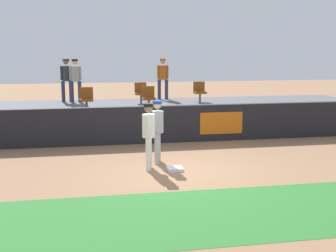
{
  "coord_description": "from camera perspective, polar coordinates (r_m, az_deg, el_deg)",
  "views": [
    {
      "loc": [
        -2.12,
        -10.48,
        3.13
      ],
      "look_at": [
        -0.02,
        1.09,
        1.0
      ],
      "focal_mm": 45.69,
      "sensor_mm": 36.0,
      "label": 1
    }
  ],
  "objects": [
    {
      "name": "seat_front_left",
      "position": [
        15.5,
        -10.83,
        3.73
      ],
      "size": [
        0.48,
        0.44,
        0.84
      ],
      "color": "#4C4C51",
      "rests_on": "bleacher_platform"
    },
    {
      "name": "seat_front_center",
      "position": [
        15.63,
        -2.62,
        3.96
      ],
      "size": [
        0.47,
        0.44,
        0.84
      ],
      "color": "#4C4C51",
      "rests_on": "bleacher_platform"
    },
    {
      "name": "first_base",
      "position": [
        11.21,
        0.92,
        -5.73
      ],
      "size": [
        0.4,
        0.4,
        0.08
      ],
      "primitive_type": "cube",
      "color": "white",
      "rests_on": "ground_plane"
    },
    {
      "name": "field_wall",
      "position": [
        14.34,
        -1.59,
        0.21
      ],
      "size": [
        18.0,
        0.26,
        1.25
      ],
      "color": "black",
      "rests_on": "ground_plane"
    },
    {
      "name": "ground_plane",
      "position": [
        11.14,
        1.1,
        -6.05
      ],
      "size": [
        60.0,
        60.0,
        0.0
      ],
      "primitive_type": "plane",
      "color": "#936B4C"
    },
    {
      "name": "seat_back_center",
      "position": [
        17.4,
        -3.64,
        4.59
      ],
      "size": [
        0.48,
        0.44,
        0.84
      ],
      "color": "#4C4C51",
      "rests_on": "bleacher_platform"
    },
    {
      "name": "spectator_capped",
      "position": [
        18.31,
        -13.39,
        6.37
      ],
      "size": [
        0.49,
        0.41,
        1.78
      ],
      "rotation": [
        0.0,
        0.0,
        3.38
      ],
      "color": "#33384C",
      "rests_on": "bleacher_platform"
    },
    {
      "name": "bleacher_platform",
      "position": [
        16.88,
        -2.96,
        1.19
      ],
      "size": [
        18.0,
        4.8,
        0.94
      ],
      "primitive_type": "cube",
      "color": "#59595E",
      "rests_on": "ground_plane"
    },
    {
      "name": "seat_back_right",
      "position": [
        17.85,
        4.24,
        4.73
      ],
      "size": [
        0.48,
        0.44,
        0.84
      ],
      "color": "#4C4C51",
      "rests_on": "bleacher_platform"
    },
    {
      "name": "spectator_hooded",
      "position": [
        18.06,
        -12.26,
        6.36
      ],
      "size": [
        0.5,
        0.34,
        1.78
      ],
      "rotation": [
        0.0,
        0.0,
        3.14
      ],
      "color": "#33384C",
      "rests_on": "bleacher_platform"
    },
    {
      "name": "spectator_casual",
      "position": [
        18.73,
        -0.69,
        6.71
      ],
      "size": [
        0.49,
        0.39,
        1.77
      ],
      "rotation": [
        0.0,
        0.0,
        2.98
      ],
      "color": "#33384C",
      "rests_on": "bleacher_platform"
    },
    {
      "name": "player_runner_visitor",
      "position": [
        11.76,
        -1.41,
        -0.14
      ],
      "size": [
        0.4,
        0.48,
        1.74
      ],
      "rotation": [
        0.0,
        0.0,
        -1.81
      ],
      "color": "#9EA3AD",
      "rests_on": "ground_plane"
    },
    {
      "name": "player_fielder_home",
      "position": [
        11.12,
        -2.57,
        -0.74
      ],
      "size": [
        0.41,
        0.53,
        1.75
      ],
      "rotation": [
        0.0,
        0.0,
        -1.76
      ],
      "color": "white",
      "rests_on": "ground_plane"
    },
    {
      "name": "grass_foreground_strip",
      "position": [
        8.4,
        5.2,
        -11.61
      ],
      "size": [
        18.0,
        2.8,
        0.01
      ],
      "primitive_type": "cube",
      "color": "#2D722D",
      "rests_on": "ground_plane"
    }
  ]
}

